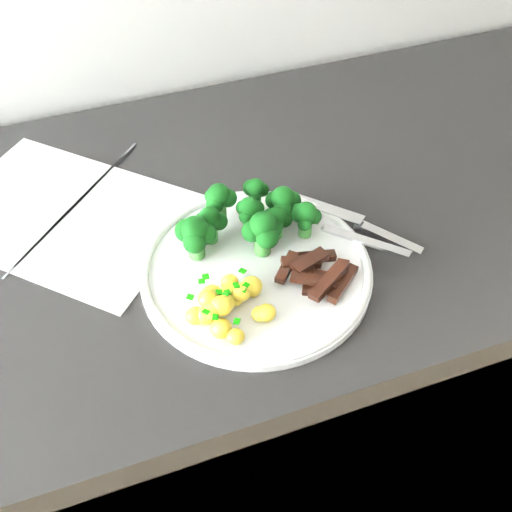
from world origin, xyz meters
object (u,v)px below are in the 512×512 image
Objects in this scene: fork at (347,232)px; counter at (225,400)px; potatoes at (230,303)px; beef_strips at (318,272)px; broccoli at (248,217)px; knife at (370,229)px; plate at (256,269)px; recipe_paper at (66,215)px.

counter is at bearing 147.46° from fork.
counter is 0.48m from potatoes.
potatoes is at bearing -174.56° from beef_strips.
broccoli reaches higher than knife.
recipe_paper is at bearing 138.17° from plate.
plate is 1.92× the size of fork.
knife is at bearing 5.12° from plate.
counter is 0.48m from fork.
knife is (0.15, 0.01, 0.00)m from plate.
beef_strips reaches higher than counter.
potatoes reaches higher than plate.
potatoes is (-0.02, -0.15, 0.45)m from counter.
broccoli is 0.12m from fork.
broccoli reaches higher than potatoes.
fork reaches higher than plate.
broccoli is at bearing 121.28° from beef_strips.
beef_strips is (0.25, -0.21, 0.02)m from recipe_paper.
knife is (0.09, 0.05, -0.01)m from beef_strips.
recipe_paper is 3.72× the size of beef_strips.
recipe_paper is at bearing 123.49° from potatoes.
beef_strips is at bearing -39.63° from recipe_paper.
fork is (0.14, -0.09, 0.45)m from counter.
plate is at bearing -77.53° from counter.
fork is 0.04m from knife.
broccoli is (0.03, -0.05, 0.47)m from counter.
beef_strips is 0.65× the size of knife.
recipe_paper is 0.33m from beef_strips.
potatoes is at bearing -160.81° from fork.
broccoli is 0.15m from knife.
beef_strips is 0.70× the size of fork.
potatoes is 0.21m from knife.
recipe_paper is 2.12× the size of broccoli.
broccoli is 1.84× the size of potatoes.
potatoes is (-0.05, -0.10, -0.02)m from broccoli.
broccoli is at bearing 160.57° from fork.
fork is at bearing 39.27° from beef_strips.
recipe_paper is 1.36× the size of plate.
counter is 0.48m from knife.
counter is 15.33× the size of knife.
plate is 0.06m from broccoli.
counter is 0.47m from recipe_paper.
broccoli is at bearing -59.29° from counter.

